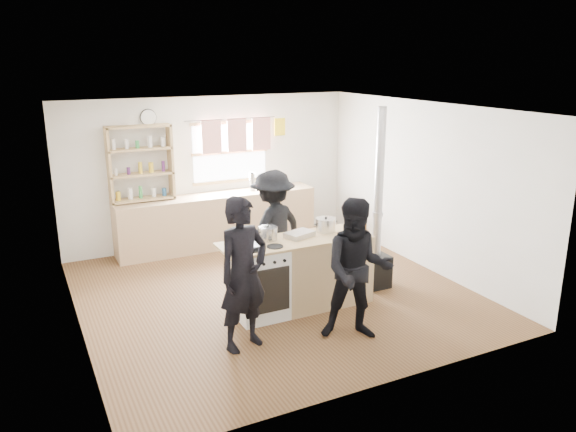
# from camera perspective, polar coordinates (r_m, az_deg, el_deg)

# --- Properties ---
(ground) EXTENTS (5.00, 5.00, 0.01)m
(ground) POSITION_cam_1_polar(r_m,az_deg,el_deg) (7.77, -1.48, -7.83)
(ground) COLOR brown
(ground) RESTS_ON ground
(back_counter) EXTENTS (3.40, 0.55, 0.90)m
(back_counter) POSITION_cam_1_polar(r_m,az_deg,el_deg) (9.56, -7.12, -0.45)
(back_counter) COLOR tan
(back_counter) RESTS_ON ground
(shelving_unit) EXTENTS (1.00, 0.28, 1.20)m
(shelving_unit) POSITION_cam_1_polar(r_m,az_deg,el_deg) (9.12, -14.76, 5.22)
(shelving_unit) COLOR tan
(shelving_unit) RESTS_ON back_counter
(thermos) EXTENTS (0.10, 0.10, 0.31)m
(thermos) POSITION_cam_1_polar(r_m,az_deg,el_deg) (9.63, -3.66, 3.46)
(thermos) COLOR silver
(thermos) RESTS_ON back_counter
(cooking_island) EXTENTS (1.97, 0.64, 0.93)m
(cooking_island) POSITION_cam_1_polar(r_m,az_deg,el_deg) (7.19, 1.41, -5.77)
(cooking_island) COLOR white
(cooking_island) RESTS_ON ground
(skillet_greens) EXTENTS (0.33, 0.33, 0.05)m
(skillet_greens) POSITION_cam_1_polar(r_m,az_deg,el_deg) (6.68, -3.70, -3.05)
(skillet_greens) COLOR black
(skillet_greens) RESTS_ON cooking_island
(roast_tray) EXTENTS (0.42, 0.33, 0.06)m
(roast_tray) POSITION_cam_1_polar(r_m,az_deg,el_deg) (7.07, 1.16, -1.84)
(roast_tray) COLOR silver
(roast_tray) RESTS_ON cooking_island
(stockpot_stove) EXTENTS (0.24, 0.24, 0.19)m
(stockpot_stove) POSITION_cam_1_polar(r_m,az_deg,el_deg) (6.94, -2.04, -1.77)
(stockpot_stove) COLOR #B2B2B5
(stockpot_stove) RESTS_ON cooking_island
(stockpot_counter) EXTENTS (0.27, 0.27, 0.20)m
(stockpot_counter) POSITION_cam_1_polar(r_m,az_deg,el_deg) (7.29, 3.86, -0.89)
(stockpot_counter) COLOR silver
(stockpot_counter) RESTS_ON cooking_island
(bread_board) EXTENTS (0.33, 0.27, 0.12)m
(bread_board) POSITION_cam_1_polar(r_m,az_deg,el_deg) (7.34, 7.05, -1.18)
(bread_board) COLOR tan
(bread_board) RESTS_ON cooking_island
(flue_heater) EXTENTS (0.35, 0.35, 2.50)m
(flue_heater) POSITION_cam_1_polar(r_m,az_deg,el_deg) (7.85, 8.97, -2.60)
(flue_heater) COLOR black
(flue_heater) RESTS_ON ground
(person_near_left) EXTENTS (0.72, 0.57, 1.72)m
(person_near_left) POSITION_cam_1_polar(r_m,az_deg,el_deg) (6.10, -4.56, -5.91)
(person_near_left) COLOR black
(person_near_left) RESTS_ON ground
(person_near_right) EXTENTS (1.00, 0.92, 1.64)m
(person_near_right) POSITION_cam_1_polar(r_m,az_deg,el_deg) (6.35, 7.07, -5.45)
(person_near_right) COLOR black
(person_near_right) RESTS_ON ground
(person_far) EXTENTS (1.21, 0.95, 1.64)m
(person_far) POSITION_cam_1_polar(r_m,az_deg,el_deg) (7.79, -1.55, -1.28)
(person_far) COLOR black
(person_far) RESTS_ON ground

